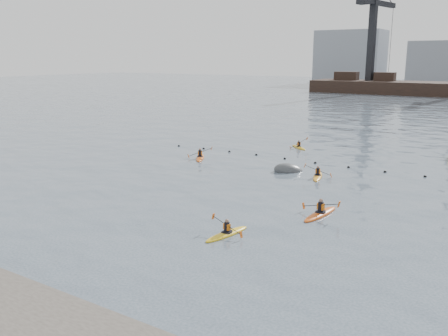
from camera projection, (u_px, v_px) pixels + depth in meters
The scene contains 8 objects.
ground at pixel (174, 258), 21.80m from camera, with size 400.00×400.00×0.00m, color #394B53.
float_line at pixel (332, 165), 40.62m from camera, with size 33.24×0.73×0.24m.
kayaker_0 at pixel (320, 213), 27.72m from camera, with size 2.42×3.63×1.21m.
kayaker_1 at pixel (227, 233), 24.61m from camera, with size 2.09×3.16×1.07m.
kayaker_2 at pixel (200, 157), 43.28m from camera, with size 2.28×3.20×1.23m.
kayaker_3 at pixel (318, 176), 36.51m from camera, with size 2.11×3.20×1.15m.
kayaker_5 at pixel (299, 147), 48.30m from camera, with size 2.52×2.29×1.16m.
mooring_buoy at pixel (289, 171), 38.43m from camera, with size 2.52×1.49×1.26m, color #3B3D3F.
Camera 1 is at (12.74, -15.94, 9.01)m, focal length 38.00 mm.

